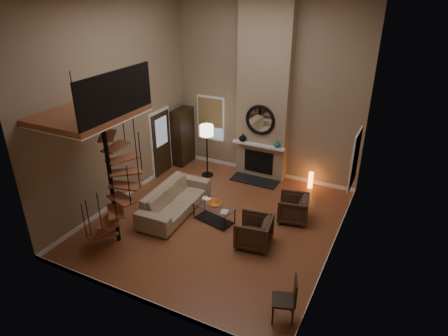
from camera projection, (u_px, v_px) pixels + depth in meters
The scene contains 32 objects.
ground at pixel (217, 222), 10.50m from camera, with size 6.00×6.50×0.01m, color #A45A35.
back_wall at pixel (266, 91), 11.92m from camera, with size 6.00×0.02×5.50m, color #92795E.
front_wall at pixel (127, 180), 6.68m from camera, with size 6.00×0.02×5.50m, color #92795E.
left_wall at pixel (116, 106), 10.50m from camera, with size 0.02×6.50×5.50m, color #92795E.
right_wall at pixel (347, 145), 8.09m from camera, with size 0.02×6.50×5.50m, color #92795E.
baseboard_back at pixel (262, 171), 13.08m from camera, with size 6.00×0.02×0.12m, color white.
baseboard_front at pixel (142, 300), 7.86m from camera, with size 6.00×0.02×0.12m, color white.
baseboard_left at pixel (127, 195), 11.67m from camera, with size 0.02×6.50×0.12m, color white.
baseboard_right at pixel (331, 251), 9.27m from camera, with size 0.02×6.50×0.12m, color white.
chimney_breast at pixel (264, 92), 11.76m from camera, with size 1.60×0.38×5.50m, color #9B8165.
hearth at pixel (255, 181), 12.56m from camera, with size 1.50×0.60×0.04m, color black.
firebox at pixel (259, 162), 12.56m from camera, with size 0.95×0.02×0.72m, color black.
mantel at pixel (258, 145), 12.23m from camera, with size 1.70×0.18×0.06m, color white.
mirror_frame at pixel (260, 120), 11.93m from camera, with size 0.94×0.94×0.10m, color black.
mirror_disc at pixel (260, 120), 11.94m from camera, with size 0.80×0.80×0.01m, color white.
vase_left at pixel (243, 137), 12.42m from camera, with size 0.24×0.24×0.25m, color black.
vase_right at pixel (277, 144), 11.97m from camera, with size 0.20×0.20×0.21m, color #185155.
window_back at pixel (211, 118), 13.15m from camera, with size 1.02×0.06×1.52m.
window_right at pixel (355, 158), 10.20m from camera, with size 0.06×1.02×1.52m.
entry_door at pixel (161, 143), 12.68m from camera, with size 0.10×1.05×2.16m.
loft at pixel (92, 112), 8.46m from camera, with size 1.70×2.20×1.09m.
spiral_stair at pixel (111, 175), 8.99m from camera, with size 1.47×1.47×4.06m.
hutch at pixel (183, 137), 13.44m from camera, with size 0.41×0.87×1.94m, color black.
sofa at pixel (175, 199), 10.76m from camera, with size 2.49×0.97×0.73m, color tan.
armchair_near at pixel (296, 208), 10.41m from camera, with size 0.76×0.78×0.71m, color #493121.
armchair_far at pixel (257, 232), 9.43m from camera, with size 0.80×0.83×0.75m, color #493121.
coffee_table at pixel (214, 212), 10.40m from camera, with size 1.19×0.77×0.43m.
bowl at pixel (215, 204), 10.34m from camera, with size 0.39×0.39×0.10m, color orange.
book at pixel (223, 212), 10.06m from camera, with size 0.18×0.24×0.02m, color gray.
floor_lamp at pixel (207, 134), 12.34m from camera, with size 0.42×0.42×1.73m.
accent_lamp at pixel (311, 180), 12.08m from camera, with size 0.14×0.14×0.51m, color orange.
side_chair at pixel (288, 297), 7.29m from camera, with size 0.54×0.53×0.93m.
Camera 1 is at (4.10, -7.83, 5.84)m, focal length 31.79 mm.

